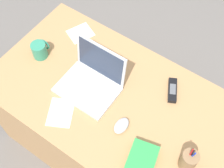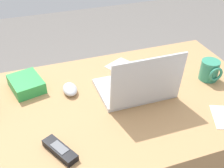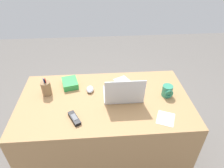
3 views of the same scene
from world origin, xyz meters
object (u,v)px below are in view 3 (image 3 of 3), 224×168
at_px(coffee_mug_white, 167,91).
at_px(cordless_phone, 74,118).
at_px(laptop, 123,93).
at_px(snack_bag, 70,83).
at_px(pen_holder, 46,88).
at_px(computer_mouse, 90,89).

height_order(coffee_mug_white, cordless_phone, coffee_mug_white).
distance_m(laptop, coffee_mug_white, 0.36).
distance_m(cordless_phone, snack_bag, 0.42).
height_order(pen_holder, snack_bag, pen_holder).
height_order(coffee_mug_white, pen_holder, pen_holder).
height_order(computer_mouse, cordless_phone, computer_mouse).
xyz_separation_m(computer_mouse, coffee_mug_white, (-0.63, 0.11, 0.03)).
bearing_deg(coffee_mug_white, pen_holder, -5.36).
distance_m(laptop, pen_holder, 0.63).
bearing_deg(laptop, pen_holder, -8.82).
relative_size(laptop, computer_mouse, 3.23).
relative_size(laptop, coffee_mug_white, 3.24).
height_order(cordless_phone, pen_holder, pen_holder).
bearing_deg(pen_holder, laptop, 171.18).
bearing_deg(cordless_phone, computer_mouse, -108.14).
bearing_deg(computer_mouse, coffee_mug_white, 170.86).
bearing_deg(laptop, snack_bag, -24.71).
relative_size(cordless_phone, pen_holder, 0.88).
distance_m(coffee_mug_white, snack_bag, 0.83).
xyz_separation_m(coffee_mug_white, cordless_phone, (0.74, 0.22, -0.04)).
bearing_deg(snack_bag, cordless_phone, 99.28).
bearing_deg(cordless_phone, snack_bag, -80.72).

